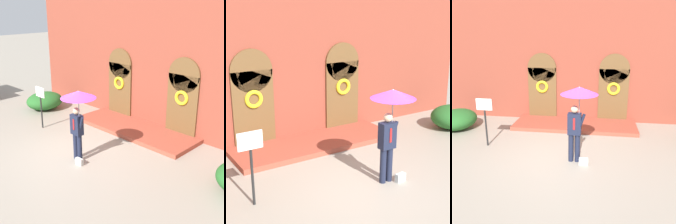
{
  "view_description": "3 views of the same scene",
  "coord_description": "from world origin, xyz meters",
  "views": [
    {
      "loc": [
        7.57,
        -5.76,
        4.88
      ],
      "look_at": [
        0.52,
        1.29,
        1.37
      ],
      "focal_mm": 50.0,
      "sensor_mm": 36.0,
      "label": 1
    },
    {
      "loc": [
        -5.31,
        -6.62,
        4.35
      ],
      "look_at": [
        -0.03,
        1.63,
        1.45
      ],
      "focal_mm": 60.0,
      "sensor_mm": 36.0,
      "label": 2
    },
    {
      "loc": [
        1.02,
        -7.08,
        3.73
      ],
      "look_at": [
        -0.22,
        1.32,
        1.16
      ],
      "focal_mm": 40.0,
      "sensor_mm": 36.0,
      "label": 3
    }
  ],
  "objects": [
    {
      "name": "person_with_umbrella",
      "position": [
        0.4,
        -0.07,
        1.91
      ],
      "size": [
        1.1,
        1.1,
        2.36
      ],
      "color": "#191E33",
      "rests_on": "ground"
    },
    {
      "name": "shrub_left",
      "position": [
        -4.86,
        2.09,
        0.41
      ],
      "size": [
        1.53,
        1.78,
        0.82
      ],
      "primitive_type": "ellipsoid",
      "color": "#235B23",
      "rests_on": "ground"
    },
    {
      "name": "building_facade",
      "position": [
        -0.0,
        4.15,
        2.68
      ],
      "size": [
        14.0,
        2.3,
        5.6
      ],
      "color": "brown",
      "rests_on": "ground"
    },
    {
      "name": "ground_plane",
      "position": [
        0.0,
        0.0,
        0.0
      ],
      "size": [
        80.0,
        80.0,
        0.0
      ],
      "primitive_type": "plane",
      "color": "gray"
    },
    {
      "name": "handbag",
      "position": [
        0.61,
        -0.27,
        0.11
      ],
      "size": [
        0.29,
        0.14,
        0.22
      ],
      "primitive_type": "cube",
      "rotation": [
        0.0,
        0.0,
        0.09
      ],
      "color": "#B7B7B2",
      "rests_on": "ground"
    },
    {
      "name": "sign_post",
      "position": [
        -2.88,
        0.65,
        1.16
      ],
      "size": [
        0.56,
        0.06,
        1.72
      ],
      "color": "black",
      "rests_on": "ground"
    }
  ]
}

